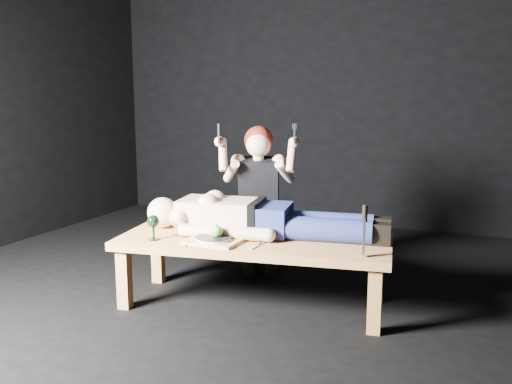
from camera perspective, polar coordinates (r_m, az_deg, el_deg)
ground at (r=3.84m, az=-2.77°, el=-10.89°), size 5.00×5.00×0.00m
back_wall at (r=5.94m, az=7.86°, el=11.14°), size 5.00×0.00×5.00m
table at (r=3.66m, az=-0.31°, el=-8.26°), size 1.84×0.93×0.45m
lying_man at (r=3.67m, az=1.03°, el=-2.33°), size 1.89×0.84×0.27m
kneeling_woman at (r=4.13m, az=0.38°, el=-0.85°), size 0.82×0.87×1.19m
serving_tray at (r=3.50m, az=-4.45°, el=-5.10°), size 0.34×0.25×0.02m
plate at (r=3.50m, az=-4.45°, el=-4.80°), size 0.23×0.23×0.02m
apple at (r=3.48m, az=-4.06°, el=-4.09°), size 0.07×0.07×0.07m
goblet at (r=3.60m, az=-10.58°, el=-3.63°), size 0.09×0.09×0.16m
fork_flat at (r=3.51m, az=-7.21°, el=-5.25°), size 0.09×0.18×0.01m
knife_flat at (r=3.42m, az=0.18°, el=-5.57°), size 0.03×0.19×0.01m
spoon_flat at (r=3.51m, az=0.24°, el=-5.17°), size 0.11×0.17×0.01m
carving_knife at (r=3.22m, az=11.15°, el=-3.99°), size 0.05×0.05×0.31m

